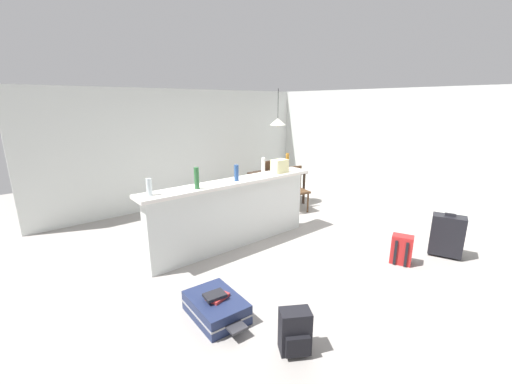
# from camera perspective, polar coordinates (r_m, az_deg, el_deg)

# --- Properties ---
(ground_plane) EXTENTS (13.00, 13.00, 0.05)m
(ground_plane) POSITION_cam_1_polar(r_m,az_deg,el_deg) (5.47, 4.64, -8.93)
(ground_plane) COLOR gray
(wall_back) EXTENTS (6.60, 0.10, 2.50)m
(wall_back) POSITION_cam_1_polar(r_m,az_deg,el_deg) (7.53, -11.63, 7.69)
(wall_back) COLOR silver
(wall_back) RESTS_ON ground_plane
(wall_right) EXTENTS (0.10, 6.00, 2.50)m
(wall_right) POSITION_cam_1_polar(r_m,az_deg,el_deg) (7.66, 20.01, 7.20)
(wall_right) COLOR silver
(wall_right) RESTS_ON ground_plane
(partition_half_wall) EXTENTS (2.80, 0.20, 1.03)m
(partition_half_wall) POSITION_cam_1_polar(r_m,az_deg,el_deg) (5.10, -3.97, -4.19)
(partition_half_wall) COLOR silver
(partition_half_wall) RESTS_ON ground_plane
(bar_countertop) EXTENTS (2.96, 0.40, 0.05)m
(bar_countertop) POSITION_cam_1_polar(r_m,az_deg,el_deg) (4.95, -4.09, 1.71)
(bar_countertop) COLOR white
(bar_countertop) RESTS_ON partition_half_wall
(bottle_clear) EXTENTS (0.07, 0.07, 0.22)m
(bottle_clear) POSITION_cam_1_polar(r_m,az_deg,el_deg) (4.34, -18.21, 0.84)
(bottle_clear) COLOR silver
(bottle_clear) RESTS_ON bar_countertop
(bottle_green) EXTENTS (0.07, 0.07, 0.30)m
(bottle_green) POSITION_cam_1_polar(r_m,az_deg,el_deg) (4.51, -10.34, 2.41)
(bottle_green) COLOR #2D6B38
(bottle_green) RESTS_ON bar_countertop
(bottle_blue) EXTENTS (0.07, 0.07, 0.25)m
(bottle_blue) POSITION_cam_1_polar(r_m,az_deg,el_deg) (4.89, -3.44, 3.34)
(bottle_blue) COLOR #284C89
(bottle_blue) RESTS_ON bar_countertop
(bottle_white) EXTENTS (0.06, 0.06, 0.28)m
(bottle_white) POSITION_cam_1_polar(r_m,az_deg,el_deg) (5.32, 1.29, 4.54)
(bottle_white) COLOR silver
(bottle_white) RESTS_ON bar_countertop
(bottle_amber) EXTENTS (0.06, 0.06, 0.30)m
(bottle_amber) POSITION_cam_1_polar(r_m,az_deg,el_deg) (5.71, 5.50, 5.31)
(bottle_amber) COLOR #9E661E
(bottle_amber) RESTS_ON bar_countertop
(grocery_bag) EXTENTS (0.26, 0.18, 0.22)m
(grocery_bag) POSITION_cam_1_polar(r_m,az_deg,el_deg) (5.50, 4.13, 4.55)
(grocery_bag) COLOR beige
(grocery_bag) RESTS_ON bar_countertop
(dining_table) EXTENTS (1.10, 0.80, 0.74)m
(dining_table) POSITION_cam_1_polar(r_m,az_deg,el_deg) (7.23, 3.83, 2.78)
(dining_table) COLOR #332319
(dining_table) RESTS_ON ground_plane
(dining_chair_near_partition) EXTENTS (0.47, 0.47, 0.93)m
(dining_chair_near_partition) POSITION_cam_1_polar(r_m,az_deg,el_deg) (6.88, 6.91, 0.94)
(dining_chair_near_partition) COLOR #4C331E
(dining_chair_near_partition) RESTS_ON ground_plane
(dining_chair_far_side) EXTENTS (0.42, 0.42, 0.93)m
(dining_chair_far_side) POSITION_cam_1_polar(r_m,az_deg,el_deg) (7.64, 1.63, 2.50)
(dining_chair_far_side) COLOR #4C331E
(dining_chair_far_side) RESTS_ON ground_plane
(pendant_lamp) EXTENTS (0.34, 0.34, 0.79)m
(pendant_lamp) POSITION_cam_1_polar(r_m,az_deg,el_deg) (7.06, 3.83, 12.19)
(pendant_lamp) COLOR black
(suitcase_flat_navy) EXTENTS (0.53, 0.84, 0.22)m
(suitcase_flat_navy) POSITION_cam_1_polar(r_m,az_deg,el_deg) (3.72, -6.99, -19.37)
(suitcase_flat_navy) COLOR #1E284C
(suitcase_flat_navy) RESTS_ON ground_plane
(backpack_red) EXTENTS (0.31, 0.33, 0.42)m
(backpack_red) POSITION_cam_1_polar(r_m,az_deg,el_deg) (5.13, 24.12, -9.22)
(backpack_red) COLOR red
(backpack_red) RESTS_ON ground_plane
(suitcase_upright_black) EXTENTS (0.38, 0.50, 0.67)m
(suitcase_upright_black) POSITION_cam_1_polar(r_m,az_deg,el_deg) (5.61, 30.43, -6.53)
(suitcase_upright_black) COLOR black
(suitcase_upright_black) RESTS_ON ground_plane
(backpack_black) EXTENTS (0.33, 0.33, 0.42)m
(backpack_black) POSITION_cam_1_polar(r_m,az_deg,el_deg) (3.25, 6.85, -23.20)
(backpack_black) COLOR black
(backpack_black) RESTS_ON ground_plane
(book_stack) EXTENTS (0.28, 0.21, 0.07)m
(book_stack) POSITION_cam_1_polar(r_m,az_deg,el_deg) (3.63, -6.97, -17.62)
(book_stack) COLOR #AD2D2D
(book_stack) RESTS_ON suitcase_flat_navy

